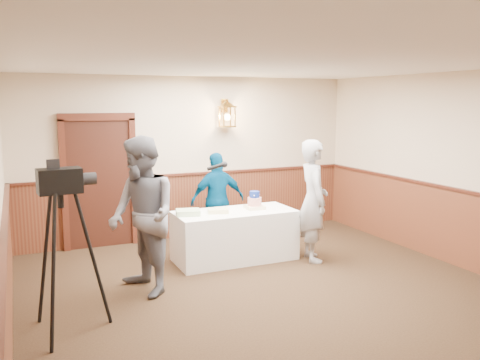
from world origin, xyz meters
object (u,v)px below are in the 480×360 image
object	(u,v)px
sheet_cake_green	(188,212)
baker	(313,201)
assistant_p	(218,200)
tv_camera_rig	(64,260)
display_table	(235,235)
tiered_cake	(254,202)
sheet_cake_yellow	(218,211)
interviewer	(142,216)

from	to	relation	value
sheet_cake_green	baker	distance (m)	1.86
assistant_p	sheet_cake_green	bearing A→B (deg)	44.44
tv_camera_rig	display_table	bearing A→B (deg)	25.55
tiered_cake	baker	distance (m)	0.89
tiered_cake	assistant_p	size ratio (longest dim) A/B	0.18
tiered_cake	tv_camera_rig	world-z (taller)	tv_camera_rig
display_table	sheet_cake_yellow	size ratio (longest dim) A/B	6.12
sheet_cake_green	baker	world-z (taller)	baker
tiered_cake	baker	bearing A→B (deg)	-35.33
sheet_cake_green	tv_camera_rig	bearing A→B (deg)	-139.62
display_table	baker	world-z (taller)	baker
sheet_cake_green	display_table	bearing A→B (deg)	-2.41
sheet_cake_yellow	sheet_cake_green	xyz separation A→B (m)	(-0.45, 0.03, 0.01)
tiered_cake	sheet_cake_green	distance (m)	1.07
display_table	sheet_cake_green	xyz separation A→B (m)	(-0.72, 0.03, 0.41)
sheet_cake_yellow	tv_camera_rig	distance (m)	2.76
baker	assistant_p	size ratio (longest dim) A/B	1.17
baker	tv_camera_rig	distance (m)	3.78
assistant_p	tiered_cake	bearing A→B (deg)	113.90
baker	assistant_p	xyz separation A→B (m)	(-1.04, 1.24, -0.13)
sheet_cake_green	tv_camera_rig	distance (m)	2.41
interviewer	tv_camera_rig	world-z (taller)	interviewer
baker	tv_camera_rig	bearing A→B (deg)	120.82
tiered_cake	display_table	bearing A→B (deg)	-175.06
tiered_cake	tv_camera_rig	bearing A→B (deg)	-151.70
sheet_cake_green	assistant_p	world-z (taller)	assistant_p
interviewer	assistant_p	xyz separation A→B (m)	(1.60, 1.55, -0.21)
display_table	sheet_cake_green	bearing A→B (deg)	177.59
baker	tiered_cake	bearing A→B (deg)	69.32
assistant_p	sheet_cake_yellow	bearing A→B (deg)	69.18
sheet_cake_yellow	interviewer	bearing A→B (deg)	-148.87
baker	assistant_p	bearing A→B (deg)	54.71
tv_camera_rig	sheet_cake_yellow	bearing A→B (deg)	28.34
tiered_cake	tv_camera_rig	size ratio (longest dim) A/B	0.16
display_table	tiered_cake	bearing A→B (deg)	4.94
display_table	sheet_cake_yellow	world-z (taller)	sheet_cake_yellow
assistant_p	tv_camera_rig	world-z (taller)	tv_camera_rig
interviewer	tv_camera_rig	size ratio (longest dim) A/B	1.15
tiered_cake	tv_camera_rig	distance (m)	3.30
interviewer	tv_camera_rig	xyz separation A→B (m)	(-0.99, -0.74, -0.21)
interviewer	baker	distance (m)	2.66
interviewer	assistant_p	distance (m)	2.23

